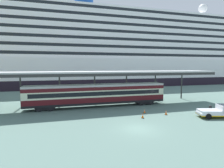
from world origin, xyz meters
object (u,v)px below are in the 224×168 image
cruise_ship (101,53)px  quay_bollard (210,108)px  service_truck (220,111)px  traffic_cone_near (166,112)px  train_carriage (98,94)px  traffic_cone_far (145,111)px  traffic_cone_mid (143,116)px

cruise_ship → quay_bollard: bearing=-80.8°
service_truck → traffic_cone_near: (-6.67, 3.44, -0.62)m
train_carriage → service_truck: (15.54, -11.78, -1.32)m
train_carriage → traffic_cone_far: bearing=-46.4°
service_truck → traffic_cone_near: size_ratio=7.43×
service_truck → traffic_cone_mid: (-10.89, 2.75, -0.62)m
traffic_cone_mid → quay_bollard: quay_bollard is taller
quay_bollard → traffic_cone_near: bearing=-179.8°
cruise_ship → traffic_cone_mid: bearing=-95.4°
train_carriage → quay_bollard: train_carriage is taller
traffic_cone_near → traffic_cone_far: traffic_cone_near is taller
traffic_cone_mid → traffic_cone_far: traffic_cone_mid is taller
cruise_ship → traffic_cone_near: size_ratio=230.42×
cruise_ship → traffic_cone_mid: size_ratio=229.86×
traffic_cone_near → traffic_cone_far: bearing=145.6°
cruise_ship → service_truck: cruise_ship is taller
service_truck → quay_bollard: size_ratio=5.78×
train_carriage → traffic_cone_mid: size_ratio=33.63×
train_carriage → traffic_cone_near: size_ratio=33.71×
traffic_cone_near → quay_bollard: 8.28m
train_carriage → quay_bollard: 19.13m
service_truck → traffic_cone_far: bearing=150.5°
traffic_cone_mid → traffic_cone_far: size_ratio=1.23×
traffic_cone_mid → traffic_cone_far: (1.52, 2.54, -0.07)m
traffic_cone_near → traffic_cone_mid: (-4.22, -0.69, 0.00)m
service_truck → traffic_cone_far: 10.78m
traffic_cone_near → traffic_cone_far: size_ratio=1.23×
cruise_ship → train_carriage: 42.50m
cruise_ship → traffic_cone_far: bearing=-93.8°
train_carriage → traffic_cone_near: train_carriage is taller
cruise_ship → traffic_cone_near: cruise_ship is taller
traffic_cone_near → traffic_cone_mid: 4.28m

